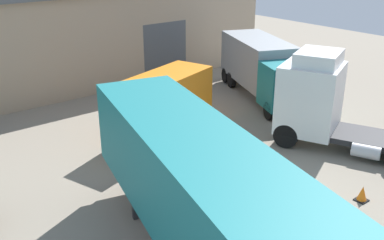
{
  "coord_description": "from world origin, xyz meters",
  "views": [
    {
      "loc": [
        -9.72,
        -8.69,
        8.31
      ],
      "look_at": [
        0.65,
        4.34,
        1.6
      ],
      "focal_mm": 42.0,
      "sensor_mm": 36.0,
      "label": 1
    }
  ],
  "objects_px": {
    "box_truck_teal": "(263,66)",
    "traffic_cone": "(362,194)",
    "tractor_unit_white": "(322,102)",
    "delivery_van_orange": "(160,104)",
    "container_trailer_white": "(200,191)"
  },
  "relations": [
    {
      "from": "box_truck_teal",
      "to": "traffic_cone",
      "type": "height_order",
      "value": "box_truck_teal"
    },
    {
      "from": "tractor_unit_white",
      "to": "traffic_cone",
      "type": "distance_m",
      "value": 5.0
    },
    {
      "from": "tractor_unit_white",
      "to": "box_truck_teal",
      "type": "distance_m",
      "value": 6.48
    },
    {
      "from": "delivery_van_orange",
      "to": "box_truck_teal",
      "type": "relative_size",
      "value": 0.73
    },
    {
      "from": "tractor_unit_white",
      "to": "box_truck_teal",
      "type": "height_order",
      "value": "tractor_unit_white"
    },
    {
      "from": "container_trailer_white",
      "to": "box_truck_teal",
      "type": "relative_size",
      "value": 1.37
    },
    {
      "from": "delivery_van_orange",
      "to": "box_truck_teal",
      "type": "distance_m",
      "value": 7.66
    },
    {
      "from": "tractor_unit_white",
      "to": "box_truck_teal",
      "type": "xyz_separation_m",
      "value": [
        2.7,
        5.89,
        -0.12
      ]
    },
    {
      "from": "tractor_unit_white",
      "to": "container_trailer_white",
      "type": "bearing_deg",
      "value": 85.15
    },
    {
      "from": "tractor_unit_white",
      "to": "delivery_van_orange",
      "type": "distance_m",
      "value": 7.0
    },
    {
      "from": "container_trailer_white",
      "to": "delivery_van_orange",
      "type": "relative_size",
      "value": 1.86
    },
    {
      "from": "container_trailer_white",
      "to": "box_truck_teal",
      "type": "distance_m",
      "value": 15.09
    },
    {
      "from": "tractor_unit_white",
      "to": "delivery_van_orange",
      "type": "xyz_separation_m",
      "value": [
        -4.91,
        4.97,
        -0.41
      ]
    },
    {
      "from": "tractor_unit_white",
      "to": "container_trailer_white",
      "type": "xyz_separation_m",
      "value": [
        -9.33,
        -3.18,
        0.61
      ]
    },
    {
      "from": "tractor_unit_white",
      "to": "container_trailer_white",
      "type": "distance_m",
      "value": 9.88
    }
  ]
}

